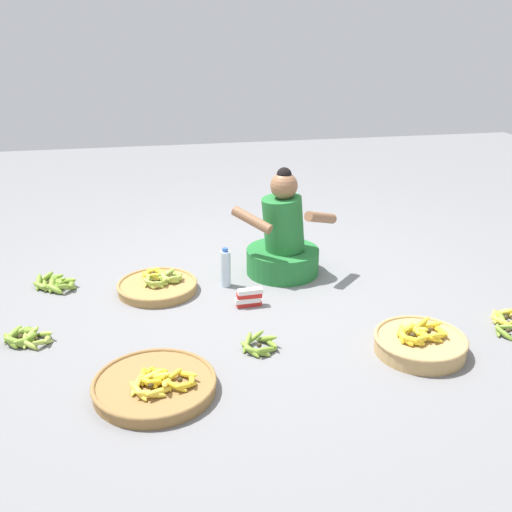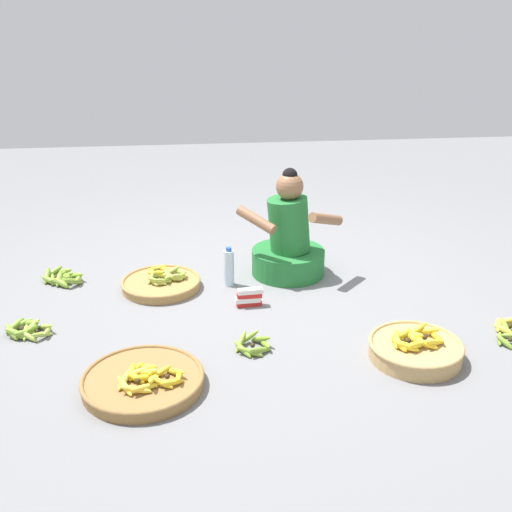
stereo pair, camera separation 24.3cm
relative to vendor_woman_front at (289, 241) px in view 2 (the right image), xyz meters
name	(u,v)px [view 2 (the right image)]	position (x,y,z in m)	size (l,w,h in m)	color
ground_plane	(252,293)	(-0.29, -0.30, -0.25)	(10.00, 10.00, 0.00)	slate
vendor_woman_front	(289,241)	(0.00, 0.00, 0.00)	(0.75, 0.52, 0.78)	#237233
banana_basket_near_bicycle	(161,282)	(-0.90, -0.14, -0.20)	(0.54, 0.54, 0.13)	#A87F47
banana_basket_back_right	(415,349)	(0.49, -1.21, -0.19)	(0.51, 0.51, 0.17)	tan
banana_basket_back_center	(143,380)	(-0.96, -1.32, -0.21)	(0.62, 0.62, 0.13)	olive
loose_bananas_front_center	(26,329)	(-1.67, -0.69, -0.22)	(0.30, 0.25, 0.09)	olive
loose_bananas_mid_left	(252,345)	(-0.38, -1.02, -0.22)	(0.23, 0.23, 0.09)	olive
loose_bananas_near_vendor	(63,278)	(-1.59, 0.04, -0.22)	(0.32, 0.30, 0.10)	olive
water_bottle	(229,267)	(-0.44, -0.14, -0.12)	(0.07, 0.07, 0.28)	silver
packet_carton_stack	(249,297)	(-0.33, -0.48, -0.19)	(0.18, 0.06, 0.12)	red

